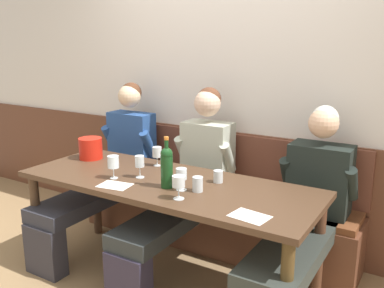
% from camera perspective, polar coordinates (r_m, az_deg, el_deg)
% --- Properties ---
extents(room_wall_back, '(6.80, 0.08, 2.80)m').
position_cam_1_polar(room_wall_back, '(3.56, 4.91, 9.07)').
color(room_wall_back, silver).
rests_on(room_wall_back, ground).
extents(wood_wainscot_panel, '(6.80, 0.03, 0.95)m').
position_cam_1_polar(wood_wainscot_panel, '(3.71, 4.23, -5.41)').
color(wood_wainscot_panel, brown).
rests_on(wood_wainscot_panel, ground).
extents(wall_bench, '(2.40, 0.42, 0.94)m').
position_cam_1_polar(wall_bench, '(3.60, 2.63, -9.25)').
color(wall_bench, brown).
rests_on(wall_bench, ground).
extents(dining_table, '(2.10, 0.78, 0.76)m').
position_cam_1_polar(dining_table, '(2.94, -3.48, -6.56)').
color(dining_table, '#4A3221').
rests_on(dining_table, ground).
extents(person_center_left_seat, '(0.51, 1.21, 1.33)m').
position_cam_1_polar(person_center_left_seat, '(3.67, -11.25, -3.15)').
color(person_center_left_seat, '#2E2C34').
rests_on(person_center_left_seat, ground).
extents(person_right_seat, '(0.49, 1.22, 1.33)m').
position_cam_1_polar(person_right_seat, '(3.23, -0.53, -4.87)').
color(person_right_seat, '#2E293B').
rests_on(person_right_seat, ground).
extents(person_left_seat, '(0.53, 1.22, 1.26)m').
position_cam_1_polar(person_left_seat, '(2.88, 14.97, -8.58)').
color(person_left_seat, '#292E33').
rests_on(person_left_seat, ground).
extents(ice_bucket, '(0.19, 0.19, 0.17)m').
position_cam_1_polar(ice_bucket, '(3.51, -13.47, -0.57)').
color(ice_bucket, red).
rests_on(ice_bucket, dining_table).
extents(wine_bottle_amber_mid, '(0.08, 0.08, 0.34)m').
position_cam_1_polar(wine_bottle_amber_mid, '(2.74, -3.42, -2.96)').
color(wine_bottle_amber_mid, '#153F19').
rests_on(wine_bottle_amber_mid, dining_table).
extents(wine_glass_left_end, '(0.07, 0.07, 0.15)m').
position_cam_1_polar(wine_glass_left_end, '(3.22, -4.73, -1.22)').
color(wine_glass_left_end, silver).
rests_on(wine_glass_left_end, dining_table).
extents(wine_glass_by_bottle, '(0.06, 0.06, 0.16)m').
position_cam_1_polar(wine_glass_by_bottle, '(2.96, -7.06, -2.49)').
color(wine_glass_by_bottle, silver).
rests_on(wine_glass_by_bottle, dining_table).
extents(wine_glass_right_end, '(0.08, 0.08, 0.16)m').
position_cam_1_polar(wine_glass_right_end, '(2.97, -10.55, -2.43)').
color(wine_glass_right_end, silver).
rests_on(wine_glass_right_end, dining_table).
extents(wine_glass_mid_right, '(0.07, 0.07, 0.15)m').
position_cam_1_polar(wine_glass_mid_right, '(2.70, -1.44, -4.15)').
color(wine_glass_mid_right, silver).
rests_on(wine_glass_mid_right, dining_table).
extents(wine_glass_center_rear, '(0.08, 0.08, 0.15)m').
position_cam_1_polar(wine_glass_center_rear, '(2.55, -1.82, -5.14)').
color(wine_glass_center_rear, silver).
rests_on(wine_glass_center_rear, dining_table).
extents(water_tumbler_center, '(0.07, 0.07, 0.08)m').
position_cam_1_polar(water_tumbler_center, '(2.87, 3.54, -4.37)').
color(water_tumbler_center, silver).
rests_on(water_tumbler_center, dining_table).
extents(water_tumbler_right, '(0.07, 0.07, 0.10)m').
position_cam_1_polar(water_tumbler_right, '(2.69, 0.77, -5.42)').
color(water_tumbler_right, silver).
rests_on(water_tumbler_right, dining_table).
extents(tasting_sheet_left_guest, '(0.23, 0.18, 0.00)m').
position_cam_1_polar(tasting_sheet_left_guest, '(2.37, 7.76, -9.61)').
color(tasting_sheet_left_guest, white).
rests_on(tasting_sheet_left_guest, dining_table).
extents(tasting_sheet_right_guest, '(0.23, 0.18, 0.00)m').
position_cam_1_polar(tasting_sheet_right_guest, '(2.86, -10.33, -5.49)').
color(tasting_sheet_right_guest, white).
rests_on(tasting_sheet_right_guest, dining_table).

